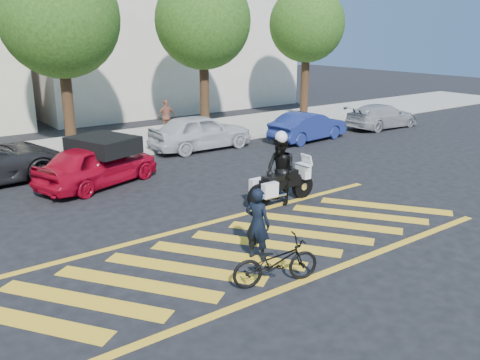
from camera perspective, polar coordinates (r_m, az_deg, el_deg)
ground at (r=11.80m, az=0.95°, el=-7.74°), size 90.00×90.00×0.00m
sidewalk at (r=22.08m, az=-18.31°, el=3.25°), size 60.00×5.00×0.15m
crosswalk at (r=11.77m, az=0.79°, el=-7.77°), size 12.33×4.00×0.01m
building_right at (r=33.37m, az=-9.06°, el=17.53°), size 16.00×8.00×11.00m
tree_center at (r=21.65m, az=-19.28°, el=16.36°), size 4.60×4.60×7.56m
tree_right at (r=24.44m, az=-3.98°, el=17.02°), size 4.40×4.40×7.41m
tree_far_right at (r=28.47m, az=7.61°, el=16.65°), size 4.00×4.00×7.10m
officer_bike at (r=11.04m, az=1.97°, el=-4.94°), size 0.59×0.70×1.62m
bicycle at (r=10.13m, az=4.02°, el=-9.13°), size 1.90×1.12×0.94m
police_motorcycle at (r=14.64m, az=4.57°, el=-0.49°), size 2.38×0.75×1.05m
officer_moto at (r=14.51m, az=4.56°, el=1.06°), size 0.75×0.96×1.97m
red_convertible at (r=16.86m, az=-15.69°, el=1.71°), size 4.45×2.92×1.41m
parked_mid_right at (r=21.29m, az=-4.43°, el=5.42°), size 4.42×1.87×1.49m
parked_right at (r=23.14m, az=7.65°, el=5.99°), size 4.07×1.78×1.30m
parked_far_right at (r=26.94m, az=15.66°, el=6.93°), size 4.22×1.77×1.22m
pedestrian_right at (r=23.91m, az=-8.26°, el=7.05°), size 0.97×0.45×1.61m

